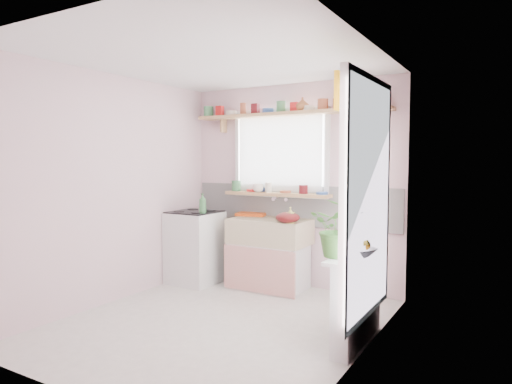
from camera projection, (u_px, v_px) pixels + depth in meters
The scene contains 19 objects.
room at pixel (318, 179), 4.70m from camera, with size 3.20×3.20×3.20m.
sink_unit at pixel (269, 253), 5.54m from camera, with size 0.95×0.65×1.11m.
cooker at pixel (195, 247), 5.81m from camera, with size 0.58×0.58×0.93m.
radiator_ledge at pixel (357, 297), 3.87m from camera, with size 0.22×0.95×0.78m.
windowsill at pixel (277, 194), 5.65m from camera, with size 1.40×0.22×0.04m, color tan.
pine_shelf at pixel (288, 114), 5.50m from camera, with size 2.52×0.24×0.04m, color tan.
shelf_crockery at pixel (288, 108), 5.50m from camera, with size 2.47×0.11×0.12m.
sill_crockery at pixel (273, 188), 5.67m from camera, with size 1.35×0.11×0.12m.
dish_tray at pixel (252, 214), 5.88m from camera, with size 0.37×0.28×0.04m, color #E15014.
colander at pixel (288, 218), 5.17m from camera, with size 0.28×0.28×0.12m, color #540E10.
jade_plant at pixel (339, 228), 3.69m from camera, with size 0.43×0.37×0.48m, color #3C712D.
fruit_bowl at pixel (357, 252), 3.73m from camera, with size 0.29×0.29×0.07m, color silver.
herb_pot at pixel (357, 237), 4.11m from camera, with size 0.10×0.07×0.19m, color #32702D.
soap_bottle_sink at pixel (290, 215), 5.15m from camera, with size 0.08×0.08×0.18m, color #DBD161.
sill_cup at pixel (258, 188), 5.72m from camera, with size 0.13×0.13×0.10m, color white.
sill_bowl at pixel (262, 189), 5.83m from camera, with size 0.18×0.18×0.06m, color #3354A7.
shelf_vase at pixel (303, 104), 5.38m from camera, with size 0.16×0.16×0.16m, color #9F5B31.
cooker_bottle at pixel (203, 203), 5.55m from camera, with size 0.09×0.09×0.24m, color #3C7944.
fruit at pixel (358, 245), 3.73m from camera, with size 0.20×0.14×0.10m.
Camera 1 is at (2.48, -3.52, 1.56)m, focal length 32.00 mm.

